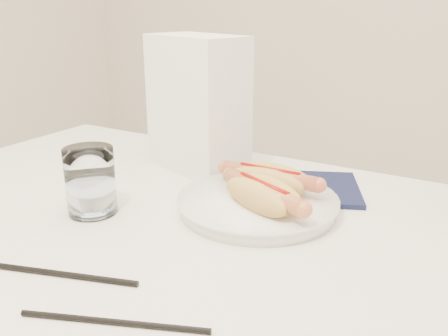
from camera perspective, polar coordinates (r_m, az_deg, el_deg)
The scene contains 9 objects.
table at distance 0.75m, azimuth -4.82°, elevation -11.42°, with size 1.20×0.80×0.75m.
plate at distance 0.78m, azimuth 3.95°, elevation -4.38°, with size 0.25×0.25×0.02m, color white.
hotdog_left at distance 0.79m, azimuth 5.36°, elevation -1.40°, with size 0.17×0.07×0.05m.
hotdog_right at distance 0.73m, azimuth 4.63°, elevation -3.21°, with size 0.16×0.12×0.05m.
water_glass at distance 0.78m, azimuth -15.41°, elevation -1.48°, with size 0.08×0.08×0.11m, color white.
chopstick_near at distance 0.64m, azimuth -19.89°, elevation -11.43°, with size 0.01×0.01×0.23m, color black.
chopstick_far at distance 0.54m, azimuth -12.79°, elevation -17.20°, with size 0.01×0.01×0.20m, color black.
napkin_box at distance 0.95m, azimuth -3.11°, elevation 7.49°, with size 0.19×0.11×0.26m, color white.
navy_napkin at distance 0.87m, azimuth 10.34°, elevation -2.32°, with size 0.16×0.16×0.01m, color #101633.
Camera 1 is at (0.38, -0.52, 1.07)m, focal length 38.95 mm.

